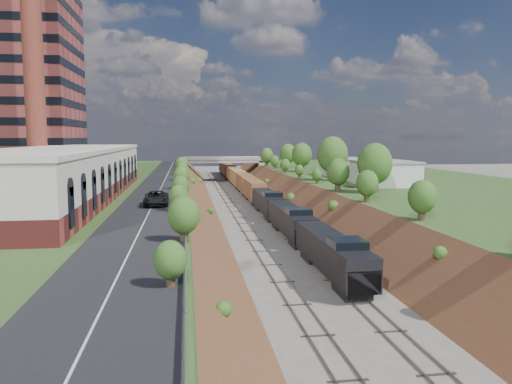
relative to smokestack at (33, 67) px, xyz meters
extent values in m
plane|color=#6B665B|center=(36.00, -56.00, -25.00)|extent=(400.00, 400.00, 0.00)
cube|color=#395824|center=(3.00, 4.00, -22.50)|extent=(44.00, 180.00, 5.00)
cube|color=#395824|center=(69.00, 4.00, -22.50)|extent=(44.00, 180.00, 5.00)
cube|color=brown|center=(25.00, 4.00, -25.00)|extent=(10.00, 180.00, 10.00)
cube|color=brown|center=(47.00, 4.00, -25.00)|extent=(10.00, 180.00, 10.00)
cube|color=gray|center=(33.40, 4.00, -24.91)|extent=(1.58, 180.00, 0.18)
cube|color=gray|center=(38.60, 4.00, -24.91)|extent=(1.58, 180.00, 0.18)
cube|color=black|center=(20.50, 4.00, -19.95)|extent=(8.00, 180.00, 0.10)
cube|color=#99999E|center=(24.60, 4.00, -19.45)|extent=(0.06, 171.00, 0.30)
cube|color=maroon|center=(8.00, -18.00, -18.90)|extent=(14.00, 62.00, 2.20)
cube|color=beige|center=(8.00, -18.00, -15.65)|extent=(14.00, 62.00, 4.30)
cube|color=beige|center=(8.00, -18.00, -13.25)|extent=(14.30, 62.30, 0.50)
cube|color=brown|center=(-8.00, 16.00, 2.00)|extent=(22.00, 22.00, 44.00)
cylinder|color=maroon|center=(0.00, 0.00, 0.00)|extent=(3.20, 3.20, 40.00)
cube|color=gray|center=(24.50, 66.00, -21.90)|extent=(1.50, 8.00, 6.20)
cube|color=gray|center=(47.50, 66.00, -21.90)|extent=(1.50, 8.00, 6.20)
cube|color=gray|center=(36.00, 66.00, -18.80)|extent=(24.00, 8.00, 1.00)
cube|color=gray|center=(36.00, 62.00, -18.00)|extent=(24.00, 0.30, 0.80)
cube|color=gray|center=(36.00, 70.00, -18.00)|extent=(24.00, 0.30, 0.80)
cube|color=silver|center=(59.50, -4.00, -18.00)|extent=(9.00, 12.00, 4.00)
cube|color=silver|center=(59.00, 18.00, -18.20)|extent=(8.00, 10.00, 3.60)
cylinder|color=#473323|center=(53.00, -16.00, -18.69)|extent=(1.30, 1.30, 2.62)
ellipsoid|color=#2C581F|center=(53.00, -16.00, -15.54)|extent=(5.25, 5.25, 6.30)
cylinder|color=#473323|center=(24.20, -36.00, -19.39)|extent=(0.66, 0.66, 1.22)
ellipsoid|color=#2C581F|center=(24.20, -36.00, -17.92)|extent=(2.45, 2.45, 2.94)
cube|color=black|center=(38.60, -48.24, -24.55)|extent=(2.40, 4.00, 0.90)
cube|color=black|center=(38.60, -42.15, -22.63)|extent=(3.03, 18.18, 2.94)
cube|color=black|center=(38.60, -49.74, -23.20)|extent=(2.79, 3.00, 1.80)
cube|color=silver|center=(38.60, -49.74, -22.20)|extent=(2.79, 3.00, 0.15)
cube|color=black|center=(38.60, -46.74, -20.90)|extent=(2.97, 3.10, 0.90)
cube|color=black|center=(38.60, -22.96, -22.63)|extent=(3.03, 18.18, 2.94)
cube|color=black|center=(38.60, -3.78, -22.63)|extent=(3.03, 18.18, 2.94)
cube|color=brown|center=(38.60, 54.78, -22.28)|extent=(3.03, 96.92, 3.64)
imported|color=black|center=(20.99, -26.37, -19.02)|extent=(3.08, 6.41, 1.76)
camera|label=1|loc=(24.69, -88.20, -11.55)|focal=35.00mm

